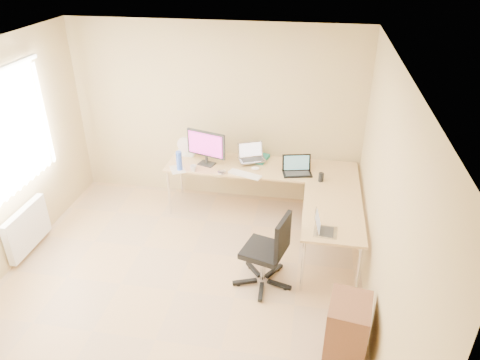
% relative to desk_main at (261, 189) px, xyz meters
% --- Properties ---
extents(floor, '(4.50, 4.50, 0.00)m').
position_rel_desk_main_xyz_m(floor, '(-0.72, -1.85, -0.36)').
color(floor, tan).
rests_on(floor, ground).
extents(ceiling, '(4.50, 4.50, 0.00)m').
position_rel_desk_main_xyz_m(ceiling, '(-0.72, -1.85, 2.24)').
color(ceiling, white).
rests_on(ceiling, ground).
extents(wall_back, '(4.50, 0.00, 4.50)m').
position_rel_desk_main_xyz_m(wall_back, '(-0.72, 0.40, 0.93)').
color(wall_back, tan).
rests_on(wall_back, ground).
extents(wall_right, '(0.00, 4.50, 4.50)m').
position_rel_desk_main_xyz_m(wall_right, '(1.38, -1.85, 0.93)').
color(wall_right, tan).
rests_on(wall_right, ground).
extents(desk_main, '(2.65, 0.70, 0.73)m').
position_rel_desk_main_xyz_m(desk_main, '(0.00, 0.00, 0.00)').
color(desk_main, tan).
rests_on(desk_main, ground).
extents(desk_return, '(0.70, 1.30, 0.73)m').
position_rel_desk_main_xyz_m(desk_return, '(0.98, -1.00, 0.00)').
color(desk_return, tan).
rests_on(desk_return, ground).
extents(monitor, '(0.61, 0.36, 0.50)m').
position_rel_desk_main_xyz_m(monitor, '(-0.77, -0.07, 0.62)').
color(monitor, '#262626').
rests_on(monitor, desk_main).
extents(book_stack, '(0.28, 0.34, 0.05)m').
position_rel_desk_main_xyz_m(book_stack, '(-0.05, 0.20, 0.39)').
color(book_stack, '#1C7969').
rests_on(book_stack, desk_main).
extents(laptop_center, '(0.44, 0.40, 0.23)m').
position_rel_desk_main_xyz_m(laptop_center, '(-0.15, 0.08, 0.53)').
color(laptop_center, '#A2A2B1').
rests_on(laptop_center, desk_main).
extents(laptop_black, '(0.44, 0.36, 0.24)m').
position_rel_desk_main_xyz_m(laptop_black, '(0.50, -0.14, 0.49)').
color(laptop_black, black).
rests_on(laptop_black, desk_main).
extents(keyboard, '(0.47, 0.27, 0.02)m').
position_rel_desk_main_xyz_m(keyboard, '(-0.19, -0.30, 0.38)').
color(keyboard, silver).
rests_on(keyboard, desk_main).
extents(mouse, '(0.13, 0.11, 0.04)m').
position_rel_desk_main_xyz_m(mouse, '(-0.07, -0.12, 0.39)').
color(mouse, white).
rests_on(mouse, desk_main).
extents(mug, '(0.10, 0.10, 0.08)m').
position_rel_desk_main_xyz_m(mug, '(-0.90, -0.30, 0.41)').
color(mug, silver).
rests_on(mug, desk_main).
extents(cd_stack, '(0.13, 0.13, 0.03)m').
position_rel_desk_main_xyz_m(cd_stack, '(-0.50, -0.30, 0.38)').
color(cd_stack, '#B2AFC1').
rests_on(cd_stack, desk_main).
extents(water_bottle, '(0.09, 0.09, 0.27)m').
position_rel_desk_main_xyz_m(water_bottle, '(-1.09, -0.30, 0.50)').
color(water_bottle, blue).
rests_on(water_bottle, desk_main).
extents(papers, '(0.29, 0.32, 0.01)m').
position_rel_desk_main_xyz_m(papers, '(-1.13, -0.29, 0.37)').
color(papers, beige).
rests_on(papers, desk_main).
extents(white_box, '(0.24, 0.18, 0.09)m').
position_rel_desk_main_xyz_m(white_box, '(-1.13, 0.20, 0.41)').
color(white_box, white).
rests_on(white_box, desk_main).
extents(desk_fan, '(0.23, 0.23, 0.28)m').
position_rel_desk_main_xyz_m(desk_fan, '(-1.13, 0.15, 0.51)').
color(desk_fan, white).
rests_on(desk_fan, desk_main).
extents(black_cup, '(0.08, 0.08, 0.12)m').
position_rel_desk_main_xyz_m(black_cup, '(0.82, -0.30, 0.42)').
color(black_cup, black).
rests_on(black_cup, desk_main).
extents(laptop_return, '(0.31, 0.25, 0.20)m').
position_rel_desk_main_xyz_m(laptop_return, '(0.89, -1.45, 0.46)').
color(laptop_return, '#BCBCBC').
rests_on(laptop_return, desk_return).
extents(office_chair, '(0.70, 0.70, 0.95)m').
position_rel_desk_main_xyz_m(office_chair, '(0.23, -1.54, 0.14)').
color(office_chair, black).
rests_on(office_chair, ground).
extents(cabinet, '(0.43, 0.50, 0.63)m').
position_rel_desk_main_xyz_m(cabinet, '(1.13, -2.44, -0.01)').
color(cabinet, brown).
rests_on(cabinet, ground).
extents(radiator, '(0.09, 0.80, 0.55)m').
position_rel_desk_main_xyz_m(radiator, '(-2.75, -1.45, -0.02)').
color(radiator, white).
rests_on(radiator, ground).
extents(window, '(0.10, 1.80, 1.40)m').
position_rel_desk_main_xyz_m(window, '(-2.78, -1.45, 1.19)').
color(window, white).
rests_on(window, wall_left).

